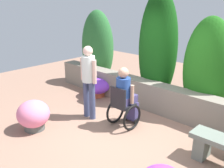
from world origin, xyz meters
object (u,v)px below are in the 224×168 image
(flower_pot_purple_near, at_px, (34,115))
(person_standing_companion, at_px, (89,78))
(person_in_wheelchair, at_px, (125,99))
(flower_pot_terracotta_by_wall, at_px, (97,87))

(flower_pot_purple_near, bearing_deg, person_standing_companion, 70.68)
(person_in_wheelchair, bearing_deg, flower_pot_terracotta_by_wall, 160.81)
(person_in_wheelchair, height_order, person_standing_companion, person_standing_companion)
(person_standing_companion, distance_m, flower_pot_purple_near, 1.43)
(person_in_wheelchair, distance_m, person_standing_companion, 0.97)
(person_in_wheelchair, height_order, flower_pot_terracotta_by_wall, person_in_wheelchair)
(person_in_wheelchair, distance_m, flower_pot_purple_near, 1.96)
(person_in_wheelchair, bearing_deg, flower_pot_purple_near, -125.57)
(person_in_wheelchair, relative_size, flower_pot_purple_near, 1.95)
(person_standing_companion, height_order, flower_pot_purple_near, person_standing_companion)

